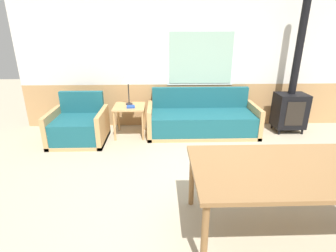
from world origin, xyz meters
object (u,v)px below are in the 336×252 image
dining_table (288,173)px  wood_stove (291,100)px  table_lamp (128,78)px  couch (202,121)px  armchair (79,128)px  side_table (130,111)px

dining_table → wood_stove: 3.01m
table_lamp → dining_table: bearing=-56.4°
couch → armchair: 2.30m
couch → side_table: (-1.38, -0.05, 0.24)m
armchair → table_lamp: 1.26m
side_table → wood_stove: 3.11m
armchair → wood_stove: bearing=-4.8°
couch → dining_table: 2.71m
dining_table → couch: bearing=98.5°
side_table → table_lamp: bearing=96.4°
side_table → wood_stove: bearing=1.9°
armchair → wood_stove: wood_stove is taller
couch → dining_table: (0.39, -2.65, 0.41)m
couch → wood_stove: bearing=1.7°
couch → dining_table: bearing=-81.5°
dining_table → wood_stove: bearing=63.8°
armchair → dining_table: armchair is taller
armchair → table_lamp: bearing=12.2°
couch → table_lamp: 1.62m
armchair → table_lamp: table_lamp is taller
armchair → wood_stove: 4.04m
table_lamp → dining_table: table_lamp is taller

